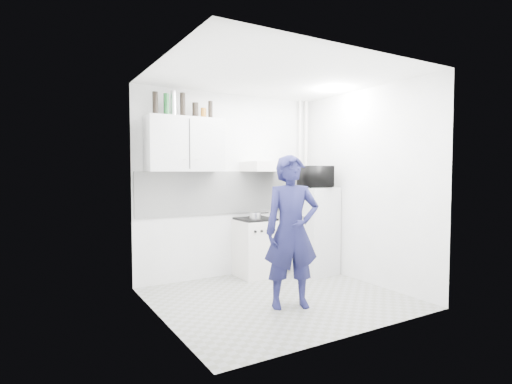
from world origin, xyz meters
TOP-DOWN VIEW (x-y plane):
  - floor at (0.00, 0.00)m, footprint 2.80×2.80m
  - ceiling at (0.00, 0.00)m, footprint 2.80×2.80m
  - wall_back at (0.00, 1.25)m, footprint 2.80×0.00m
  - wall_left at (-1.40, 0.00)m, footprint 0.00×2.60m
  - wall_right at (1.40, 0.00)m, footprint 0.00×2.60m
  - person at (-0.04, -0.32)m, footprint 0.71×0.58m
  - stove at (0.27, 1.00)m, footprint 0.50×0.50m
  - fridge at (1.10, 0.68)m, footprint 0.57×0.57m
  - stove_top at (0.27, 1.00)m, footprint 0.48×0.48m
  - saucepan at (0.23, 0.93)m, footprint 0.16×0.16m
  - microwave at (1.10, 0.68)m, footprint 0.66×0.54m
  - bottle_a at (-1.13, 1.07)m, footprint 0.07×0.07m
  - bottle_b at (-0.99, 1.07)m, footprint 0.07×0.07m
  - bottle_c at (-0.89, 1.07)m, footprint 0.08×0.08m
  - bottle_d at (-0.77, 1.07)m, footprint 0.07×0.07m
  - canister_a at (-0.60, 1.07)m, footprint 0.08×0.08m
  - canister_b at (-0.48, 1.07)m, footprint 0.07×0.07m
  - bottle_e at (-0.38, 1.07)m, footprint 0.06×0.06m
  - upper_cabinet at (-0.75, 1.07)m, footprint 1.00×0.35m
  - range_hood at (0.45, 1.00)m, footprint 0.60×0.50m
  - backsplash at (0.00, 1.24)m, footprint 2.74×0.03m
  - pipe_a at (1.30, 1.17)m, footprint 0.05×0.05m
  - pipe_b at (1.18, 1.17)m, footprint 0.04×0.04m
  - ceiling_spot_fixture at (1.00, 0.20)m, footprint 0.10×0.10m

SIDE VIEW (x-z plane):
  - floor at x=0.00m, z-range 0.00..0.00m
  - stove at x=0.27m, z-range 0.00..0.81m
  - fridge at x=1.10m, z-range 0.00..1.27m
  - stove_top at x=0.27m, z-range 0.81..0.84m
  - person at x=-0.04m, z-range 0.00..1.68m
  - saucepan at x=0.23m, z-range 0.84..0.93m
  - backsplash at x=0.00m, z-range 0.90..1.50m
  - wall_left at x=-1.40m, z-range 0.00..2.60m
  - wall_right at x=1.40m, z-range 0.00..2.60m
  - pipe_a at x=1.30m, z-range 0.00..2.60m
  - pipe_b at x=1.18m, z-range 0.00..2.60m
  - wall_back at x=0.00m, z-range -0.10..2.70m
  - microwave at x=1.10m, z-range 1.27..1.58m
  - range_hood at x=0.45m, z-range 1.50..1.64m
  - upper_cabinet at x=-0.75m, z-range 1.50..2.20m
  - canister_b at x=-0.48m, z-range 2.20..2.34m
  - canister_a at x=-0.60m, z-range 2.20..2.40m
  - bottle_e at x=-0.38m, z-range 2.20..2.44m
  - bottle_b at x=-0.99m, z-range 2.20..2.48m
  - bottle_a at x=-1.13m, z-range 2.20..2.49m
  - bottle_d at x=-0.77m, z-range 2.20..2.51m
  - bottle_c at x=-0.89m, z-range 2.20..2.53m
  - ceiling_spot_fixture at x=1.00m, z-range 2.56..2.58m
  - ceiling at x=0.00m, z-range 2.60..2.60m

